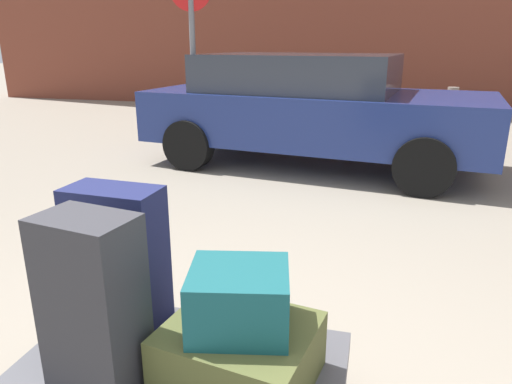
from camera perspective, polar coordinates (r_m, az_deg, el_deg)
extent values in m
cube|color=#4C4C51|center=(2.05, -9.09, -21.06)|extent=(1.29, 0.77, 0.10)
cylinder|color=black|center=(2.50, -16.11, -18.28)|extent=(0.24, 0.06, 0.24)
cube|color=#4C5128|center=(1.85, -1.98, -19.02)|extent=(0.60, 0.54, 0.23)
cube|color=#191E47|center=(2.20, -16.43, -7.43)|extent=(0.42, 0.24, 0.63)
cube|color=#2D2D33|center=(1.81, -19.15, -12.81)|extent=(0.37, 0.28, 0.67)
cube|color=#144C51|center=(1.72, -2.06, -12.86)|extent=(0.41, 0.39, 0.23)
cube|color=navy|center=(6.22, 7.29, 9.06)|extent=(4.51, 2.37, 0.64)
cube|color=#2D333D|center=(6.23, 5.21, 14.23)|extent=(2.60, 1.90, 0.46)
cylinder|color=black|center=(6.90, 20.62, 6.22)|extent=(0.66, 0.31, 0.64)
cylinder|color=black|center=(5.24, 19.73, 2.94)|extent=(0.66, 0.31, 0.64)
cylinder|color=black|center=(7.53, -1.59, 8.23)|extent=(0.66, 0.31, 0.64)
cylinder|color=black|center=(6.05, -8.19, 5.69)|extent=(0.66, 0.31, 0.64)
cylinder|color=#72665B|center=(9.98, 22.62, 9.54)|extent=(0.21, 0.21, 0.74)
cylinder|color=slate|center=(6.10, -7.57, 14.23)|extent=(0.07, 0.07, 2.41)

